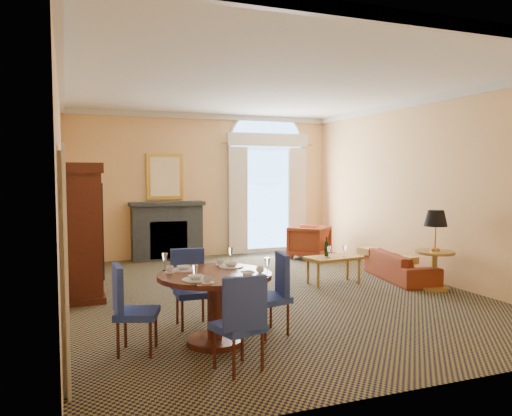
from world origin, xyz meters
name	(u,v)px	position (x,y,z in m)	size (l,w,h in m)	color
ground	(267,292)	(0.00, 0.00, 0.00)	(7.50, 7.50, 0.00)	black
room_envelope	(251,135)	(-0.03, 0.67, 2.51)	(6.04, 7.52, 3.45)	#FCC378
armoire	(82,233)	(-2.72, 0.65, 0.98)	(0.58, 1.03, 2.02)	#3A160D
dining_table	(215,292)	(-1.44, -2.01, 0.58)	(1.25, 1.25, 0.99)	#3A160D
dining_chair_north	(190,282)	(-1.53, -1.22, 0.53)	(0.45, 0.46, 0.94)	navy
dining_chair_south	(241,317)	(-1.44, -2.88, 0.53)	(0.52, 0.52, 0.94)	navy
dining_chair_east	(275,288)	(-0.68, -1.90, 0.53)	(0.51, 0.51, 0.94)	navy
dining_chair_west	(128,303)	(-2.37, -1.98, 0.53)	(0.53, 0.53, 0.94)	navy
sofa	(401,266)	(2.55, 0.02, 0.24)	(1.66, 0.65, 0.49)	maroon
armchair	(309,242)	(2.06, 2.61, 0.36)	(0.77, 0.79, 0.72)	maroon
coffee_table	(333,258)	(1.28, 0.16, 0.43)	(0.98, 0.63, 0.79)	olive
side_table	(435,240)	(2.60, -0.78, 0.80)	(0.62, 0.62, 1.26)	olive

